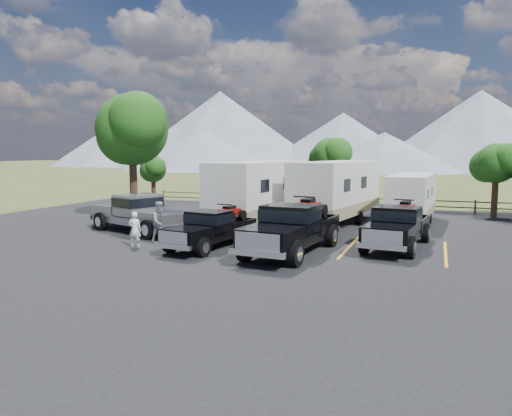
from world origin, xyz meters
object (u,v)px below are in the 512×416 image
(trailer_center, at_px, (337,191))
(trailer_right, at_px, (412,198))
(person_a, at_px, (135,229))
(rig_right, at_px, (398,225))
(trailer_left, at_px, (259,192))
(rig_left, at_px, (212,228))
(pickup_silver, at_px, (140,213))
(person_b, at_px, (160,222))
(tree_big_nw, at_px, (132,130))
(rig_center, at_px, (293,227))

(trailer_center, height_order, trailer_right, trailer_center)
(trailer_right, relative_size, person_a, 5.25)
(rig_right, relative_size, trailer_left, 0.60)
(rig_left, distance_m, trailer_center, 9.82)
(pickup_silver, bearing_deg, trailer_center, 148.60)
(person_b, bearing_deg, tree_big_nw, 78.67)
(pickup_silver, bearing_deg, trailer_left, 155.18)
(trailer_right, distance_m, person_b, 14.83)
(rig_left, height_order, person_b, person_b)
(trailer_right, distance_m, pickup_silver, 15.53)
(rig_left, distance_m, trailer_left, 7.06)
(rig_left, xyz_separation_m, trailer_center, (3.78, 9.01, 1.02))
(pickup_silver, bearing_deg, rig_center, 97.60)
(tree_big_nw, bearing_deg, trailer_left, -1.26)
(tree_big_nw, xyz_separation_m, rig_center, (12.52, -7.12, -4.46))
(rig_center, xyz_separation_m, pickup_silver, (-8.90, 2.29, -0.06))
(tree_big_nw, height_order, person_b, tree_big_nw)
(person_a, bearing_deg, trailer_left, -122.77)
(trailer_left, distance_m, trailer_right, 8.95)
(pickup_silver, bearing_deg, person_b, 73.34)
(pickup_silver, bearing_deg, trailer_right, 144.47)
(pickup_silver, relative_size, person_a, 4.39)
(tree_big_nw, distance_m, trailer_left, 9.32)
(rig_left, distance_m, person_a, 3.40)
(person_b, bearing_deg, person_a, -155.04)
(person_b, bearing_deg, rig_left, -62.03)
(rig_right, height_order, pickup_silver, rig_right)
(tree_big_nw, distance_m, trailer_center, 13.26)
(trailer_center, xyz_separation_m, person_b, (-6.64, -8.55, -0.96))
(trailer_center, xyz_separation_m, person_a, (-6.98, -10.15, -1.11))
(rig_center, height_order, person_a, rig_center)
(rig_left, distance_m, person_b, 2.90)
(trailer_right, xyz_separation_m, person_b, (-10.75, -10.21, -0.56))
(rig_right, xyz_separation_m, person_b, (-10.57, -2.33, -0.04))
(rig_center, relative_size, pickup_silver, 1.01)
(trailer_left, relative_size, person_b, 5.56)
(tree_big_nw, bearing_deg, rig_left, -39.05)
(tree_big_nw, distance_m, pickup_silver, 7.54)
(trailer_right, relative_size, pickup_silver, 1.20)
(trailer_right, bearing_deg, tree_big_nw, -164.03)
(rig_center, relative_size, trailer_right, 0.84)
(rig_left, bearing_deg, pickup_silver, 164.62)
(rig_left, xyz_separation_m, pickup_silver, (-5.22, 2.34, 0.15))
(trailer_right, bearing_deg, rig_center, -107.41)
(rig_center, xyz_separation_m, trailer_left, (-3.95, 6.93, 0.81))
(tree_big_nw, distance_m, person_a, 11.12)
(trailer_center, height_order, person_a, trailer_center)
(trailer_right, bearing_deg, pickup_silver, -143.41)
(trailer_center, bearing_deg, trailer_left, -144.15)
(pickup_silver, bearing_deg, tree_big_nw, -121.09)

